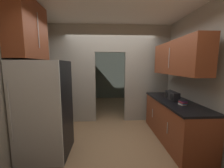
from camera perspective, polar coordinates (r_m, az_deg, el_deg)
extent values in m
plane|color=#93704C|center=(3.20, 0.64, -23.57)|extent=(20.00, 20.00, 0.00)
cube|color=silver|center=(3.34, 0.25, 27.96)|extent=(3.79, 6.62, 0.06)
cube|color=#9E998C|center=(4.15, -15.51, 3.71)|extent=(1.24, 0.12, 2.79)
cube|color=#9E998C|center=(4.23, 13.96, 3.83)|extent=(1.28, 0.12, 2.79)
cube|color=#9E998C|center=(4.12, -0.80, 18.20)|extent=(0.87, 0.12, 0.75)
cube|color=gray|center=(7.04, -1.52, 5.49)|extent=(3.39, 0.10, 2.79)
cube|color=gray|center=(5.74, -17.86, 4.64)|extent=(0.10, 2.99, 2.79)
cube|color=gray|center=(5.84, 15.29, 4.78)|extent=(0.10, 2.99, 2.79)
cube|color=#9E998C|center=(2.67, -39.05, 0.23)|extent=(0.10, 3.81, 2.79)
cube|color=#9E998C|center=(2.88, 38.78, 0.68)|extent=(0.10, 3.81, 2.79)
cube|color=black|center=(2.84, -25.76, -9.26)|extent=(0.81, 0.73, 1.74)
cube|color=#B7BABC|center=(2.51, -29.18, -11.67)|extent=(0.81, 0.03, 1.74)
cylinder|color=#B7BABC|center=(2.63, -36.48, -9.36)|extent=(0.02, 0.02, 0.96)
cube|color=brown|center=(3.48, 24.04, -13.79)|extent=(0.65, 1.90, 0.86)
cube|color=black|center=(3.34, 24.46, -6.60)|extent=(0.69, 1.90, 0.04)
cylinder|color=#B7BABC|center=(2.97, 21.83, -16.48)|extent=(0.01, 0.01, 0.22)
cylinder|color=#B7BABC|center=(3.69, 16.34, -11.45)|extent=(0.01, 0.01, 0.22)
cube|color=brown|center=(3.25, 25.39, 9.67)|extent=(0.34, 1.71, 0.70)
cylinder|color=#B7BABC|center=(3.17, 22.45, 9.90)|extent=(0.01, 0.01, 0.42)
cube|color=brown|center=(2.98, -31.45, 18.39)|extent=(0.34, 0.90, 1.00)
cylinder|color=#B7BABC|center=(2.90, -28.11, 18.93)|extent=(0.01, 0.01, 0.60)
cube|color=black|center=(3.36, 23.61, -4.49)|extent=(0.14, 0.41, 0.19)
cylinder|color=#262626|center=(3.34, 23.71, -2.57)|extent=(0.02, 0.29, 0.02)
cylinder|color=black|center=(3.22, 23.34, -4.99)|extent=(0.01, 0.13, 0.13)
cylinder|color=black|center=(3.44, 21.54, -4.12)|extent=(0.01, 0.13, 0.13)
cube|color=beige|center=(3.05, 26.97, -7.45)|extent=(0.11, 0.14, 0.02)
cube|color=#2D609E|center=(3.06, 27.17, -7.04)|extent=(0.10, 0.16, 0.02)
cube|color=red|center=(3.04, 27.18, -6.76)|extent=(0.11, 0.13, 0.02)
cube|color=#8C3893|center=(3.04, 27.26, -6.40)|extent=(0.10, 0.15, 0.02)
cube|color=black|center=(3.04, 27.09, -6.08)|extent=(0.13, 0.14, 0.01)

